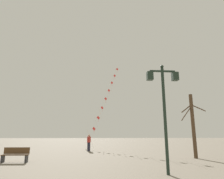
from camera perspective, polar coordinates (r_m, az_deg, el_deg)
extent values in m
plane|color=#756B5B|center=(20.19, -2.54, -17.67)|extent=(160.00, 160.00, 0.00)
cylinder|color=#1E2D23|center=(9.34, 15.09, -8.08)|extent=(0.14, 0.14, 4.79)
sphere|color=#1E2D23|center=(9.85, 14.25, 6.41)|extent=(0.16, 0.16, 0.16)
cube|color=#1E2D23|center=(9.78, 14.32, 5.14)|extent=(1.22, 0.08, 0.08)
cube|color=#1E2D23|center=(9.53, 10.90, 3.85)|extent=(0.28, 0.28, 0.40)
cube|color=beige|center=(9.53, 10.90, 3.85)|extent=(0.19, 0.19, 0.30)
cube|color=#1E2D23|center=(9.91, 17.77, 3.60)|extent=(0.28, 0.28, 0.40)
cube|color=beige|center=(9.91, 17.77, 3.60)|extent=(0.19, 0.19, 0.30)
cylinder|color=brown|center=(22.35, -7.49, -16.89)|extent=(0.06, 0.06, 0.18)
cylinder|color=silver|center=(22.97, -6.31, -13.87)|extent=(0.79, 1.40, 2.18)
cylinder|color=silver|center=(24.10, -4.60, -9.66)|extent=(0.50, 0.88, 1.36)
cylinder|color=silver|center=(25.07, -3.42, -6.70)|extent=(0.50, 0.88, 1.36)
cylinder|color=silver|center=(26.10, -2.34, -3.97)|extent=(0.50, 0.88, 1.36)
cylinder|color=silver|center=(27.20, -1.36, -1.44)|extent=(0.50, 0.88, 1.36)
cylinder|color=silver|center=(28.36, -0.46, 0.88)|extent=(0.50, 0.88, 1.36)
cylinder|color=silver|center=(29.56, 0.37, 3.01)|extent=(0.50, 0.88, 1.36)
cylinder|color=silver|center=(30.81, 1.14, 4.98)|extent=(0.50, 0.88, 1.36)
cube|color=red|center=(23.65, -5.23, -11.23)|extent=(0.40, 0.22, 0.45)
cylinder|color=red|center=(23.64, -5.24, -12.07)|extent=(0.04, 0.06, 0.33)
cube|color=red|center=(24.58, -3.99, -8.15)|extent=(0.42, 0.17, 0.45)
cylinder|color=red|center=(24.55, -4.01, -8.93)|extent=(0.03, 0.04, 0.30)
cube|color=red|center=(25.58, -2.87, -5.31)|extent=(0.35, 0.30, 0.45)
cylinder|color=red|center=(25.54, -2.88, -6.03)|extent=(0.03, 0.03, 0.29)
cube|color=red|center=(26.65, -1.84, -2.68)|extent=(0.36, 0.28, 0.45)
cylinder|color=red|center=(26.59, -1.85, -3.45)|extent=(0.05, 0.06, 0.35)
cube|color=red|center=(27.78, -0.90, -0.26)|extent=(0.35, 0.30, 0.45)
cylinder|color=red|center=(27.70, -0.90, -0.99)|extent=(0.03, 0.03, 0.35)
cube|color=red|center=(28.96, -0.04, 1.97)|extent=(0.34, 0.31, 0.45)
cylinder|color=red|center=(28.88, -0.04, 1.35)|extent=(0.05, 0.05, 0.28)
cube|color=red|center=(30.18, 0.76, 4.02)|extent=(0.34, 0.31, 0.45)
cylinder|color=red|center=(30.09, 0.77, 3.40)|extent=(0.02, 0.02, 0.31)
cube|color=red|center=(31.45, 1.50, 5.90)|extent=(0.39, 0.25, 0.45)
cylinder|color=red|center=(31.34, 1.51, 5.28)|extent=(0.03, 0.04, 0.36)
cube|color=#1E1E2D|center=(21.46, -6.74, -16.11)|extent=(0.30, 0.35, 0.90)
cube|color=#B22D26|center=(21.43, -6.68, -14.16)|extent=(0.37, 0.44, 0.60)
sphere|color=tan|center=(21.42, -6.65, -13.04)|extent=(0.22, 0.22, 0.22)
cylinder|color=#B22D26|center=(21.63, -6.41, -13.71)|extent=(0.23, 0.39, 0.50)
cylinder|color=#4C3826|center=(16.19, 22.41, -9.55)|extent=(0.27, 0.27, 4.72)
cylinder|color=#4C3826|center=(16.27, 20.73, -5.20)|extent=(0.77, 0.36, 0.64)
cylinder|color=#4C3826|center=(16.61, 23.72, -4.91)|extent=(1.18, 0.19, 0.53)
cylinder|color=#4C3826|center=(15.87, 20.78, -6.41)|extent=(1.09, 0.46, 1.17)
cube|color=brown|center=(14.19, -26.26, -16.62)|extent=(1.61, 0.47, 0.04)
cube|color=brown|center=(14.37, -25.81, -15.63)|extent=(1.60, 0.09, 0.40)
cube|color=#262628|center=(14.51, -29.06, -17.12)|extent=(0.09, 0.38, 0.45)
cube|color=#262628|center=(13.95, -23.52, -17.88)|extent=(0.09, 0.38, 0.45)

